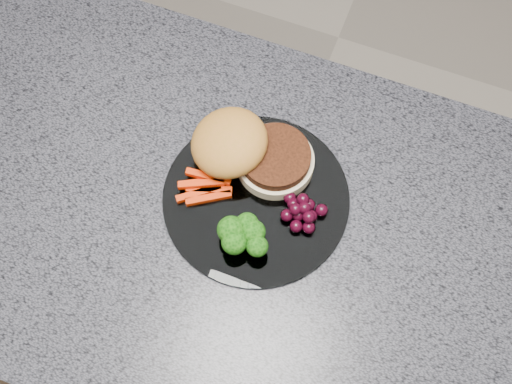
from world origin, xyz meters
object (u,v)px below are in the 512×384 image
plate (256,199)px  grape_bunch (302,212)px  island_cabinet (204,295)px  burger (246,150)px

plate → grape_bunch: grape_bunch is taller
island_cabinet → burger: size_ratio=5.91×
island_cabinet → burger: (0.06, 0.10, 0.50)m
plate → burger: burger is taller
burger → island_cabinet: bearing=-139.8°
plate → burger: size_ratio=1.28×
plate → grape_bunch: size_ratio=4.06×
burger → grape_bunch: bearing=-45.3°
burger → plate: bearing=-73.6°
island_cabinet → grape_bunch: grape_bunch is taller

